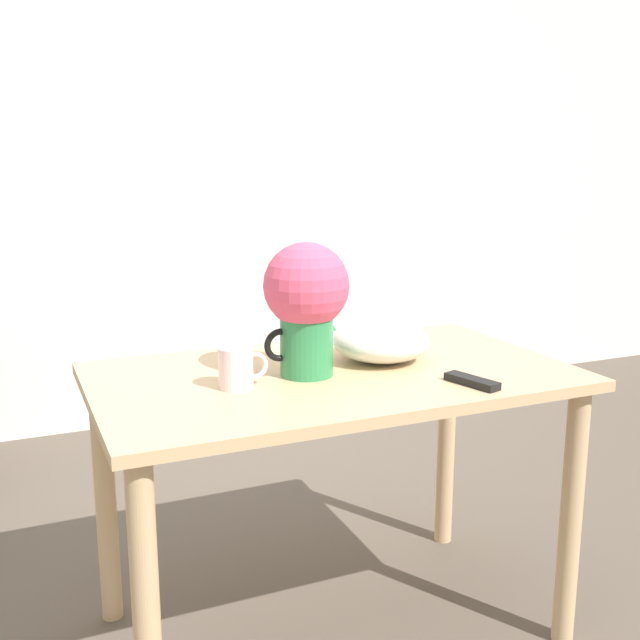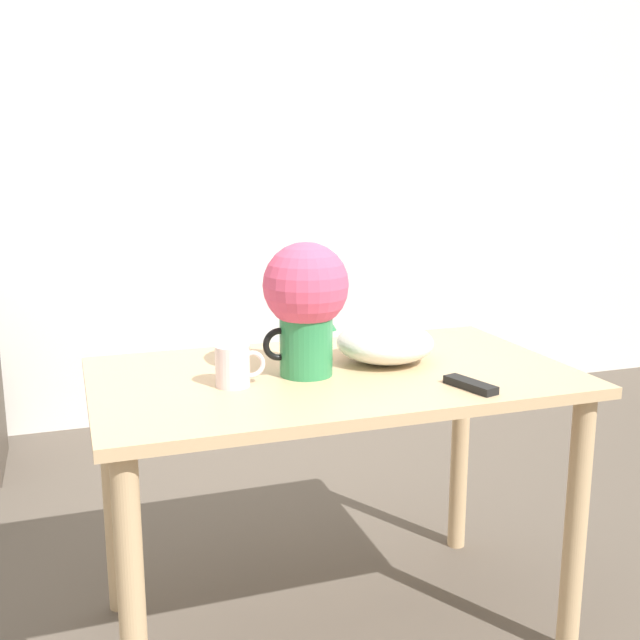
# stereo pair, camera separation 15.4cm
# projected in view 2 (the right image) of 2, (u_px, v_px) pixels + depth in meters

# --- Properties ---
(wall_back) EXTENTS (8.00, 0.05, 2.60)m
(wall_back) POSITION_uv_depth(u_px,v_px,m) (151.00, 168.00, 3.69)
(wall_back) COLOR silver
(wall_back) RESTS_ON ground_plane
(table) EXTENTS (1.28, 0.74, 0.78)m
(table) POSITION_uv_depth(u_px,v_px,m) (333.00, 414.00, 2.05)
(table) COLOR tan
(table) RESTS_ON ground_plane
(flower_vase) EXTENTS (0.23, 0.23, 0.35)m
(flower_vase) POSITION_uv_depth(u_px,v_px,m) (306.00, 299.00, 1.95)
(flower_vase) COLOR #2D844C
(flower_vase) RESTS_ON table
(coffee_mug) EXTENTS (0.12, 0.09, 0.11)m
(coffee_mug) POSITION_uv_depth(u_px,v_px,m) (234.00, 365.00, 1.89)
(coffee_mug) COLOR silver
(coffee_mug) RESTS_ON table
(white_bowl) EXTENTS (0.28, 0.28, 0.11)m
(white_bowl) POSITION_uv_depth(u_px,v_px,m) (385.00, 343.00, 2.11)
(white_bowl) COLOR silver
(white_bowl) RESTS_ON table
(remote_control) EXTENTS (0.08, 0.16, 0.02)m
(remote_control) POSITION_uv_depth(u_px,v_px,m) (470.00, 385.00, 1.87)
(remote_control) COLOR black
(remote_control) RESTS_ON table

